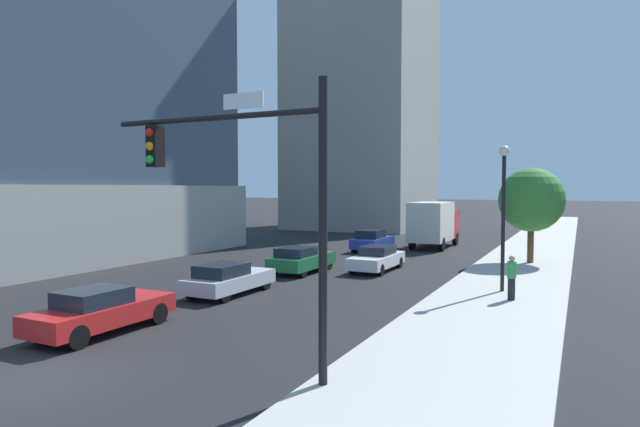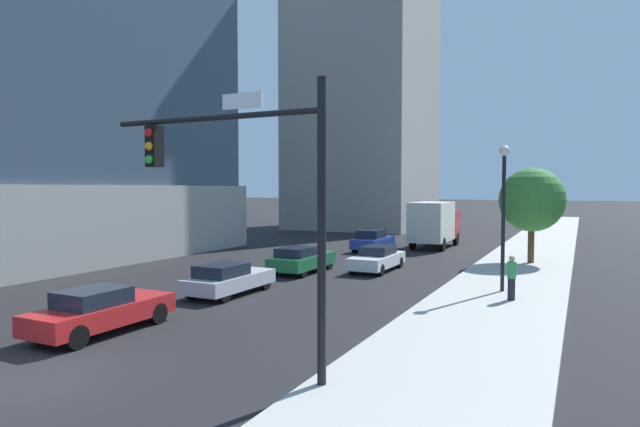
{
  "view_description": "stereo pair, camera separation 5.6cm",
  "coord_description": "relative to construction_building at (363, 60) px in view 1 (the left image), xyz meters",
  "views": [
    {
      "loc": [
        11.54,
        -7.96,
        4.5
      ],
      "look_at": [
        1.05,
        13.41,
        3.36
      ],
      "focal_mm": 29.9,
      "sensor_mm": 36.0,
      "label": 1
    },
    {
      "loc": [
        11.59,
        -7.93,
        4.5
      ],
      "look_at": [
        1.05,
        13.41,
        3.36
      ],
      "focal_mm": 29.9,
      "sensor_mm": 36.0,
      "label": 2
    }
  ],
  "objects": [
    {
      "name": "box_truck",
      "position": [
        12.43,
        -17.01,
        -16.94
      ],
      "size": [
        2.46,
        6.58,
        3.45
      ],
      "color": "#B21E1E",
      "rests_on": "ground"
    },
    {
      "name": "construction_building",
      "position": [
        0.0,
        0.0,
        0.0
      ],
      "size": [
        15.63,
        15.76,
        41.75
      ],
      "color": "#9E9B93",
      "rests_on": "ground"
    },
    {
      "name": "car_red",
      "position": [
        9.05,
        -44.92,
        -18.13
      ],
      "size": [
        1.79,
        4.64,
        1.42
      ],
      "color": "red",
      "rests_on": "ground"
    },
    {
      "name": "street_lamp",
      "position": [
        19.42,
        -33.16,
        -14.71
      ],
      "size": [
        0.44,
        0.44,
        6.11
      ],
      "color": "black",
      "rests_on": "sidewalk"
    },
    {
      "name": "car_silver",
      "position": [
        9.05,
        -38.3,
        -18.16
      ],
      "size": [
        1.85,
        4.42,
        1.36
      ],
      "color": "#B7B7BC",
      "rests_on": "ground"
    },
    {
      "name": "ground_plane",
      "position": [
        10.8,
        -48.61,
        -18.84
      ],
      "size": [
        400.0,
        400.0,
        0.0
      ],
      "primitive_type": "plane",
      "color": "black"
    },
    {
      "name": "traffic_light_pole",
      "position": [
        15.28,
        -46.12,
        -14.11
      ],
      "size": [
        6.02,
        0.48,
        6.76
      ],
      "color": "black",
      "rests_on": "sidewalk"
    },
    {
      "name": "car_white",
      "position": [
        12.43,
        -29.35,
        -18.17
      ],
      "size": [
        1.77,
        4.62,
        1.34
      ],
      "color": "silver",
      "rests_on": "ground"
    },
    {
      "name": "sidewalk",
      "position": [
        19.42,
        -28.61,
        -18.76
      ],
      "size": [
        5.09,
        120.0,
        0.15
      ],
      "primitive_type": "cube",
      "color": "#B2AFA8",
      "rests_on": "ground"
    },
    {
      "name": "car_green",
      "position": [
        9.05,
        -31.8,
        -18.13
      ],
      "size": [
        1.9,
        4.45,
        1.41
      ],
      "color": "#1E6638",
      "rests_on": "ground"
    },
    {
      "name": "car_blue",
      "position": [
        9.05,
        -21.09,
        -18.07
      ],
      "size": [
        1.86,
        4.35,
        1.54
      ],
      "color": "#233D9E",
      "rests_on": "ground"
    },
    {
      "name": "pedestrian_green_shirt",
      "position": [
        19.98,
        -34.89,
        -17.79
      ],
      "size": [
        0.34,
        0.34,
        1.74
      ],
      "color": "black",
      "rests_on": "sidewalk"
    },
    {
      "name": "street_tree",
      "position": [
        19.74,
        -23.4,
        -15.04
      ],
      "size": [
        3.71,
        3.71,
        5.52
      ],
      "color": "brown",
      "rests_on": "sidewalk"
    }
  ]
}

